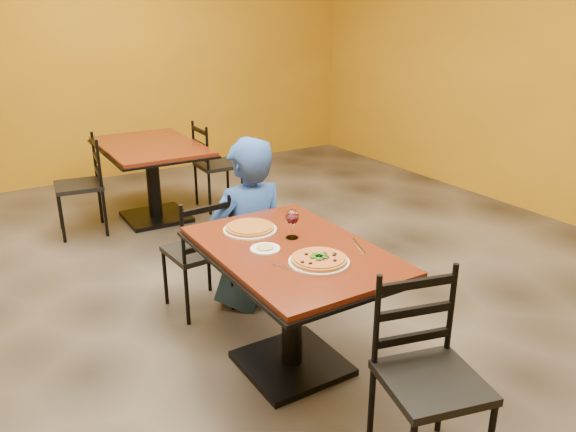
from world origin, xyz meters
TOP-DOWN VIEW (x-y plane):
  - floor at (0.00, 0.00)m, footprint 7.00×8.00m
  - wall_back at (0.00, 4.00)m, footprint 7.00×0.01m
  - table_main at (0.00, -0.50)m, footprint 0.83×1.23m
  - table_second at (0.15, 2.28)m, footprint 0.91×1.32m
  - chair_main_near at (0.11, -1.46)m, footprint 0.50×0.50m
  - chair_main_far at (-0.18, 0.43)m, footprint 0.40×0.40m
  - chair_second_left at (-0.54, 2.28)m, footprint 0.45×0.45m
  - chair_second_right at (0.84, 2.28)m, footprint 0.41×0.41m
  - diner at (0.17, 0.33)m, footprint 0.60×0.40m
  - plate_main at (0.02, -0.73)m, footprint 0.31×0.31m
  - pizza_main at (0.02, -0.73)m, footprint 0.28×0.28m
  - plate_far at (-0.08, -0.16)m, footprint 0.31×0.31m
  - pizza_far at (-0.08, -0.16)m, footprint 0.28×0.28m
  - side_plate at (-0.14, -0.45)m, footprint 0.16×0.16m
  - dip at (-0.14, -0.45)m, footprint 0.09×0.09m
  - wine_glass at (0.07, -0.38)m, footprint 0.08×0.08m
  - fork at (-0.16, -0.71)m, footprint 0.09×0.18m
  - knife at (0.32, -0.66)m, footprint 0.09×0.20m

SIDE VIEW (x-z plane):
  - floor at x=0.00m, z-range -0.01..0.01m
  - chair_main_far at x=-0.18m, z-range 0.00..0.83m
  - chair_second_right at x=0.84m, z-range 0.00..0.89m
  - chair_second_left at x=-0.54m, z-range 0.00..0.89m
  - chair_main_near at x=0.11m, z-range 0.00..0.90m
  - table_main at x=0.00m, z-range 0.18..0.93m
  - table_second at x=0.15m, z-range 0.18..0.93m
  - diner at x=0.17m, z-range 0.00..1.18m
  - fork at x=-0.16m, z-range 0.75..0.75m
  - knife at x=0.32m, z-range 0.75..0.75m
  - plate_main at x=0.02m, z-range 0.75..0.76m
  - plate_far at x=-0.08m, z-range 0.75..0.76m
  - side_plate at x=-0.14m, z-range 0.75..0.76m
  - dip at x=-0.14m, z-range 0.76..0.77m
  - pizza_main at x=0.02m, z-range 0.76..0.78m
  - pizza_far at x=-0.08m, z-range 0.76..0.78m
  - wine_glass at x=0.07m, z-range 0.75..0.93m
  - wall_back at x=0.00m, z-range 0.00..3.00m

